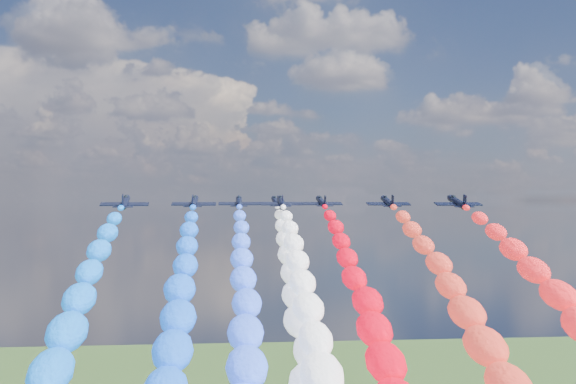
{
  "coord_description": "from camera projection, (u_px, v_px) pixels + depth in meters",
  "views": [
    {
      "loc": [
        -12.37,
        -131.99,
        109.95
      ],
      "look_at": [
        0.0,
        4.0,
        111.68
      ],
      "focal_mm": 42.79,
      "sensor_mm": 36.0,
      "label": 1
    }
  ],
  "objects": [
    {
      "name": "trail_5",
      "position": [
        369.0,
        336.0,
        99.2
      ],
      "size": [
        6.31,
        95.53,
        43.14
      ],
      "primitive_type": null,
      "color": "red"
    },
    {
      "name": "jet_7",
      "position": [
        457.0,
        202.0,
        128.41
      ],
      "size": [
        8.65,
        11.87,
        4.84
      ],
      "primitive_type": null,
      "rotation": [
        0.2,
        0.0,
        -0.0
      ],
      "color": "black"
    },
    {
      "name": "jet_1",
      "position": [
        194.0,
        202.0,
        134.94
      ],
      "size": [
        8.89,
        12.04,
        4.84
      ],
      "primitive_type": null,
      "rotation": [
        0.2,
        0.0,
        -0.02
      ],
      "color": "black"
    },
    {
      "name": "jet_4",
      "position": [
        276.0,
        202.0,
        155.78
      ],
      "size": [
        9.09,
        12.18,
        4.84
      ],
      "primitive_type": null,
      "rotation": [
        0.2,
        0.0,
        0.04
      ],
      "color": "black"
    },
    {
      "name": "trail_3",
      "position": [
        311.0,
        346.0,
        92.87
      ],
      "size": [
        6.31,
        95.53,
        43.14
      ],
      "primitive_type": null,
      "color": "white"
    },
    {
      "name": "jet_3",
      "position": [
        281.0,
        202.0,
        142.32
      ],
      "size": [
        8.94,
        12.08,
        4.84
      ],
      "primitive_type": null,
      "rotation": [
        0.2,
        0.0,
        -0.03
      ],
      "color": "black"
    },
    {
      "name": "trail_0",
      "position": [
        59.0,
        378.0,
        75.84
      ],
      "size": [
        6.31,
        95.53,
        43.14
      ],
      "primitive_type": null,
      "color": "blue"
    },
    {
      "name": "trail_4",
      "position": [
        299.0,
        327.0,
        106.32
      ],
      "size": [
        6.31,
        95.53,
        43.14
      ],
      "primitive_type": null,
      "color": "white"
    },
    {
      "name": "jet_5",
      "position": [
        322.0,
        202.0,
        148.65
      ],
      "size": [
        9.08,
        12.18,
        4.84
      ],
      "primitive_type": null,
      "rotation": [
        0.2,
        0.0,
        0.04
      ],
      "color": "black"
    },
    {
      "name": "trail_2",
      "position": [
        245.0,
        339.0,
        97.2
      ],
      "size": [
        6.31,
        95.53,
        43.14
      ],
      "primitive_type": null,
      "color": "blue"
    },
    {
      "name": "jet_6",
      "position": [
        388.0,
        202.0,
        138.05
      ],
      "size": [
        8.71,
        11.91,
        4.84
      ],
      "primitive_type": null,
      "rotation": [
        0.2,
        0.0,
        -0.01
      ],
      "color": "black"
    },
    {
      "name": "jet_0",
      "position": [
        125.0,
        202.0,
        125.29
      ],
      "size": [
        9.25,
        12.29,
        4.84
      ],
      "primitive_type": null,
      "rotation": [
        0.2,
        0.0,
        0.05
      ],
      "color": "black"
    },
    {
      "name": "jet_2",
      "position": [
        239.0,
        202.0,
        146.66
      ],
      "size": [
        8.83,
        12.0,
        4.84
      ],
      "primitive_type": null,
      "rotation": [
        0.2,
        0.0,
        -0.02
      ],
      "color": "black"
    },
    {
      "name": "trail_1",
      "position": [
        176.0,
        358.0,
        85.49
      ],
      "size": [
        6.31,
        95.53,
        43.14
      ],
      "primitive_type": null,
      "color": "blue"
    },
    {
      "name": "trail_6",
      "position": [
        478.0,
        353.0,
        88.6
      ],
      "size": [
        6.31,
        95.53,
        43.14
      ],
      "primitive_type": null,
      "color": "red"
    }
  ]
}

